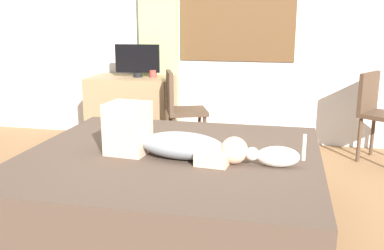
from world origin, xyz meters
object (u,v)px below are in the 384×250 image
at_px(person_lying, 168,140).
at_px(tv_monitor, 137,60).
at_px(desk, 132,110).
at_px(cup, 153,74).
at_px(chair_by_desk, 180,107).
at_px(chair_spare, 377,110).
at_px(bed, 171,188).
at_px(cat, 275,156).

xyz_separation_m(person_lying, tv_monitor, (-0.84, 1.87, 0.32)).
bearing_deg(desk, person_lying, -63.71).
height_order(person_lying, desk, person_lying).
bearing_deg(cup, person_lying, -70.21).
height_order(chair_by_desk, chair_spare, same).
bearing_deg(bed, person_lying, -89.27).
relative_size(bed, desk, 2.24).
bearing_deg(cup, chair_spare, -2.74).
relative_size(person_lying, cup, 11.54).
relative_size(cat, desk, 0.40).
distance_m(person_lying, chair_spare, 2.39).
height_order(person_lying, tv_monitor, tv_monitor).
height_order(bed, chair_spare, chair_spare).
bearing_deg(chair_spare, bed, -133.19).
height_order(desk, cup, cup).
distance_m(cup, chair_by_desk, 0.61).
distance_m(person_lying, cat, 0.69).
bearing_deg(chair_spare, cup, 177.26).
xyz_separation_m(desk, chair_by_desk, (0.63, -0.37, 0.14)).
relative_size(bed, chair_by_desk, 2.35).
distance_m(tv_monitor, chair_by_desk, 0.78).
bearing_deg(person_lying, cup, 109.79).
bearing_deg(chair_by_desk, cup, 135.17).
bearing_deg(chair_spare, cat, -116.39).
relative_size(cat, cup, 4.38).
distance_m(bed, cat, 0.77).
relative_size(desk, chair_spare, 1.05).
xyz_separation_m(cat, chair_spare, (0.91, 1.83, -0.05)).
xyz_separation_m(person_lying, chair_spare, (1.59, 1.78, -0.10)).
relative_size(person_lying, chair_spare, 1.10).
bearing_deg(person_lying, tv_monitor, 114.37).
bearing_deg(bed, tv_monitor, 115.29).
height_order(tv_monitor, chair_by_desk, tv_monitor).
xyz_separation_m(desk, tv_monitor, (0.08, 0.00, 0.55)).
xyz_separation_m(person_lying, chair_by_desk, (-0.29, 1.50, -0.10)).
relative_size(person_lying, desk, 1.05).
height_order(person_lying, cat, person_lying).
bearing_deg(cup, chair_by_desk, -44.83).
relative_size(cat, tv_monitor, 0.74).
bearing_deg(desk, tv_monitor, 0.00).
distance_m(person_lying, chair_by_desk, 1.53).
relative_size(person_lying, cat, 2.63).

